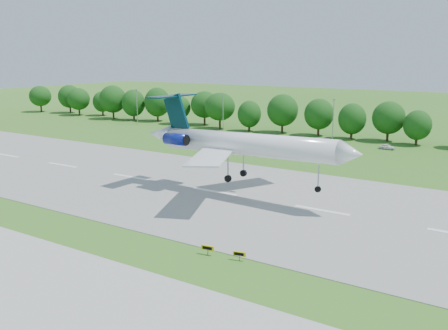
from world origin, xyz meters
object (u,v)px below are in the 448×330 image
taxi_sign_left (208,248)px  service_vehicle_b (387,147)px  service_vehicle_a (211,134)px  airliner (237,142)px

taxi_sign_left → service_vehicle_b: size_ratio=0.43×
service_vehicle_a → service_vehicle_b: (50.22, 6.24, 0.02)m
service_vehicle_b → airliner: bearing=173.9°
airliner → taxi_sign_left: airliner is taller
airliner → service_vehicle_a: bearing=130.4°
taxi_sign_left → service_vehicle_a: (-50.67, 75.06, -0.23)m
service_vehicle_a → airliner: bearing=-150.4°
taxi_sign_left → airliner: bearing=105.9°
airliner → service_vehicle_a: size_ratio=10.48×
taxi_sign_left → service_vehicle_b: bearing=82.4°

